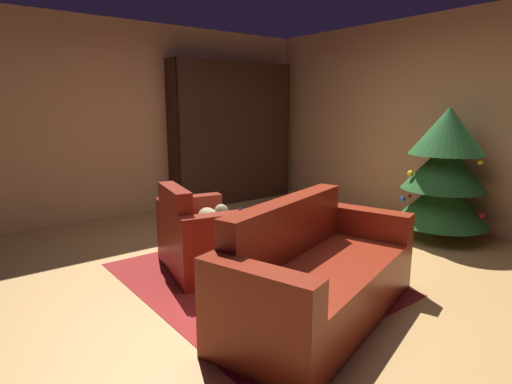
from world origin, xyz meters
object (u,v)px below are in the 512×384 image
bottle_on_table (241,224)px  decorated_tree (444,172)px  bookshelf_unit (239,137)px  armchair_red (200,239)px  book_stack_on_table (257,225)px  coffee_table (255,234)px  couch_red (317,277)px

bottle_on_table → decorated_tree: decorated_tree is taller
bookshelf_unit → armchair_red: size_ratio=2.06×
book_stack_on_table → coffee_table: bearing=-71.4°
bookshelf_unit → bottle_on_table: size_ratio=9.22×
decorated_tree → book_stack_on_table: bearing=-101.4°
bookshelf_unit → book_stack_on_table: bearing=-32.8°
couch_red → decorated_tree: decorated_tree is taller
bottle_on_table → decorated_tree: size_ratio=0.16×
couch_red → book_stack_on_table: couch_red is taller
book_stack_on_table → decorated_tree: decorated_tree is taller
armchair_red → couch_red: size_ratio=0.54×
couch_red → bookshelf_unit: bearing=152.5°
bottle_on_table → coffee_table: bearing=100.6°
couch_red → book_stack_on_table: bearing=171.0°
bottle_on_table → book_stack_on_table: bearing=101.6°
couch_red → coffee_table: bearing=172.7°
bookshelf_unit → coffee_table: bearing=-33.1°
couch_red → decorated_tree: 2.59m
armchair_red → book_stack_on_table: 0.57m
book_stack_on_table → armchair_red: bearing=-137.5°
bookshelf_unit → book_stack_on_table: 3.19m
book_stack_on_table → bookshelf_unit: bearing=147.2°
armchair_red → bookshelf_unit: bearing=137.3°
coffee_table → bottle_on_table: size_ratio=2.92×
decorated_tree → coffee_table: bearing=-101.0°
armchair_red → coffee_table: 0.54m
bookshelf_unit → bottle_on_table: bearing=-35.5°
armchair_red → decorated_tree: 2.91m
coffee_table → decorated_tree: decorated_tree is taller
decorated_tree → armchair_red: bearing=-107.8°
couch_red → decorated_tree: (-0.42, 2.51, 0.49)m
bookshelf_unit → bottle_on_table: (2.68, -1.91, -0.52)m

